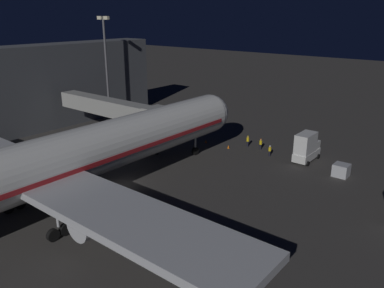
{
  "coord_description": "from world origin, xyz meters",
  "views": [
    {
      "loc": [
        -33.74,
        28.47,
        19.93
      ],
      "look_at": [
        -3.0,
        -9.47,
        3.5
      ],
      "focal_mm": 36.35,
      "sensor_mm": 36.0,
      "label": 1
    }
  ],
  "objects": [
    {
      "name": "traffic_cone_nose_starboard",
      "position": [
        2.2,
        -19.47,
        0.28
      ],
      "size": [
        0.36,
        0.36,
        0.55
      ],
      "primitive_type": "cone",
      "color": "orange",
      "rests_on": "ground_plane"
    },
    {
      "name": "ground_crew_by_tug",
      "position": [
        -4.06,
        -22.09,
        0.99
      ],
      "size": [
        0.4,
        0.4,
        1.8
      ],
      "color": "black",
      "rests_on": "ground_plane"
    },
    {
      "name": "airliner_at_gate",
      "position": [
        0.0,
        9.7,
        5.56
      ],
      "size": [
        49.94,
        60.25,
        18.27
      ],
      "color": "silver",
      "rests_on": "ground_plane"
    },
    {
      "name": "apron_floodlight_mast",
      "position": [
        25.5,
        -18.96,
        11.21
      ],
      "size": [
        2.9,
        0.5,
        19.49
      ],
      "color": "#59595E",
      "rests_on": "ground_plane"
    },
    {
      "name": "jet_bridge",
      "position": [
        12.62,
        -10.41,
        5.67
      ],
      "size": [
        23.69,
        3.4,
        7.2
      ],
      "color": "#9E9E99",
      "rests_on": "ground_plane"
    },
    {
      "name": "ground_crew_under_port_wing",
      "position": [
        -8.83,
        -20.4,
        0.91
      ],
      "size": [
        0.4,
        0.4,
        1.66
      ],
      "color": "black",
      "rests_on": "ground_plane"
    },
    {
      "name": "ground_plane",
      "position": [
        0.0,
        0.0,
        0.0
      ],
      "size": [
        320.0,
        320.0,
        0.0
      ],
      "primitive_type": "plane",
      "color": "#383533"
    },
    {
      "name": "traffic_cone_nose_port",
      "position": [
        -2.2,
        -19.47,
        0.28
      ],
      "size": [
        0.36,
        0.36,
        0.55
      ],
      "primitive_type": "cone",
      "color": "orange",
      "rests_on": "ground_plane"
    },
    {
      "name": "baggage_container_mid_row",
      "position": [
        -19.55,
        -19.56,
        0.81
      ],
      "size": [
        1.87,
        1.86,
        1.63
      ],
      "primitive_type": "cube",
      "color": "#B7BABF",
      "rests_on": "ground_plane"
    },
    {
      "name": "ground_crew_marshaller_fwd",
      "position": [
        -6.34,
        -22.12,
        0.96
      ],
      "size": [
        0.4,
        0.4,
        1.75
      ],
      "color": "black",
      "rests_on": "ground_plane"
    },
    {
      "name": "cargo_truck_aft",
      "position": [
        -13.77,
        -21.83,
        2.07
      ],
      "size": [
        2.36,
        5.29,
        4.2
      ],
      "color": "silver",
      "rests_on": "ground_plane"
    }
  ]
}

